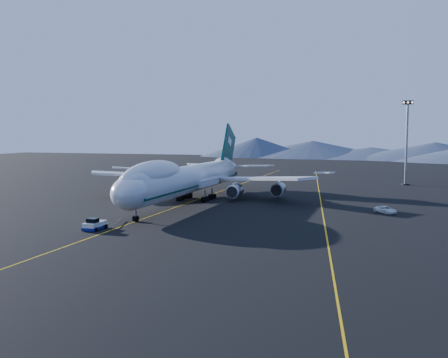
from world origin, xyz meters
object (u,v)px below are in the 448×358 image
(service_van, at_px, (385,210))
(floodlight_mast, at_px, (407,142))
(boeing_747, at_px, (188,178))
(pushback_tug, at_px, (95,226))

(service_van, distance_m, floodlight_mast, 63.34)
(boeing_747, xyz_separation_m, service_van, (44.59, -2.17, -5.08))
(floodlight_mast, bearing_deg, pushback_tug, -119.50)
(pushback_tug, relative_size, floodlight_mast, 0.18)
(boeing_747, distance_m, floodlight_mast, 78.68)
(boeing_747, distance_m, pushback_tug, 36.17)
(pushback_tug, bearing_deg, floodlight_mast, 60.26)
(service_van, bearing_deg, floodlight_mast, 44.70)
(boeing_747, relative_size, pushback_tug, 15.34)
(boeing_747, height_order, floodlight_mast, floodlight_mast)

